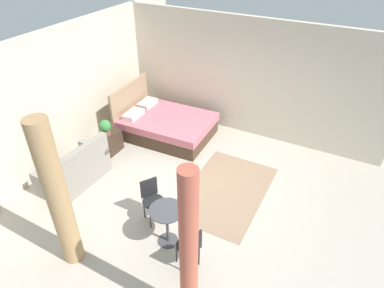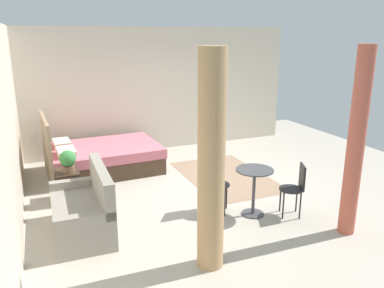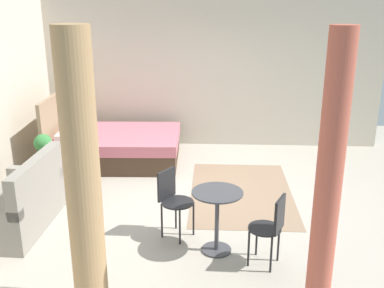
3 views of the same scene
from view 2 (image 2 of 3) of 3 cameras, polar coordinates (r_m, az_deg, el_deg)
name	(u,v)px [view 2 (image 2 of 3)]	position (r m, az deg, el deg)	size (l,w,h in m)	color
ground_plane	(208,185)	(7.39, 2.32, -5.96)	(8.31, 9.53, 0.02)	#B2A899
wall_back	(8,125)	(6.35, -25.35, 2.58)	(8.31, 0.12, 2.89)	beige
wall_right	(162,89)	(9.42, -4.44, 7.97)	(0.12, 6.53, 2.89)	beige
area_rug	(226,176)	(7.79, 4.93, -4.69)	(2.37, 1.51, 0.01)	#93755B
bed	(101,157)	(8.18, -13.22, -1.90)	(1.64, 2.26, 1.22)	#473323
couch	(84,211)	(5.80, -15.45, -9.49)	(1.45, 0.79, 0.94)	gray
nightstand	(68,185)	(6.95, -17.65, -5.78)	(0.51, 0.37, 0.52)	#38281E
potted_plant	(68,161)	(6.71, -17.69, -2.34)	(0.27, 0.27, 0.38)	brown
balcony_table	(254,184)	(6.09, 9.06, -5.74)	(0.58, 0.58, 0.75)	#3F3F44
cafe_chair_near_window	(296,185)	(6.20, 15.00, -5.84)	(0.48, 0.48, 0.83)	black
cafe_chair_near_couch	(212,181)	(6.13, 2.99, -5.38)	(0.55, 0.55, 0.84)	black
curtain_left	(356,144)	(5.68, 22.85, 0.01)	(0.23, 0.23, 2.62)	#C15B47
curtain_right	(211,164)	(4.45, 2.84, -2.90)	(0.32, 0.32, 2.62)	tan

